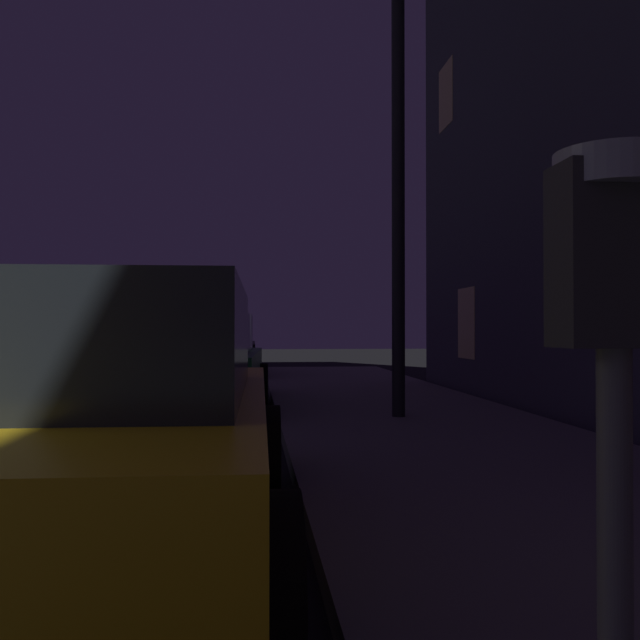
% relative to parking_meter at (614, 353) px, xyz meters
% --- Properties ---
extents(parking_meter, '(0.19, 0.19, 1.36)m').
position_rel_parking_meter_xyz_m(parking_meter, '(0.00, 0.00, 0.00)').
color(parking_meter, '#59595B').
rests_on(parking_meter, sidewalk).
extents(car_yellow_cab, '(2.08, 4.35, 1.43)m').
position_rel_parking_meter_xyz_m(car_yellow_cab, '(-1.42, 2.60, -0.46)').
color(car_yellow_cab, gold).
rests_on(car_yellow_cab, ground).
extents(car_green, '(2.22, 4.27, 1.43)m').
position_rel_parking_meter_xyz_m(car_green, '(-1.42, 8.89, -0.47)').
color(car_green, '#19592D').
rests_on(car_green, ground).
extents(car_black, '(2.07, 4.39, 1.43)m').
position_rel_parking_meter_xyz_m(car_black, '(-1.42, 15.67, -0.48)').
color(car_black, black).
rests_on(car_black, ground).
extents(street_lamp, '(0.44, 0.44, 5.87)m').
position_rel_parking_meter_xyz_m(street_lamp, '(1.19, 7.23, 2.82)').
color(street_lamp, black).
rests_on(street_lamp, sidewalk).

